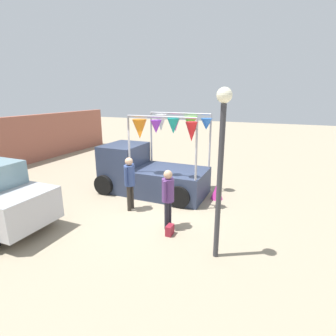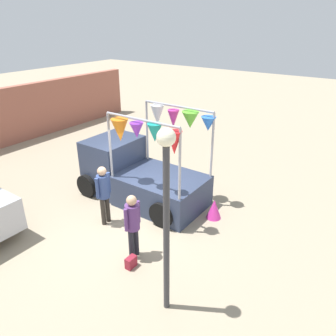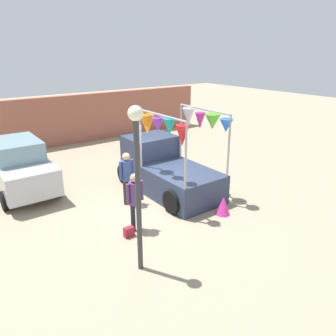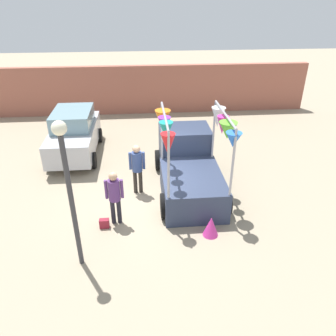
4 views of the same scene
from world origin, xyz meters
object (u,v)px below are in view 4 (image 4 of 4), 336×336
(parked_car, at_px, (74,133))
(person_vendor, at_px, (137,164))
(handbag, at_px, (104,223))
(person_customer, at_px, (114,193))
(street_lamp, at_px, (68,178))
(folded_kite_bundle_magenta, at_px, (211,226))
(vendor_truck, at_px, (188,163))

(parked_car, relative_size, person_vendor, 2.26)
(handbag, bearing_deg, person_customer, 29.74)
(street_lamp, relative_size, folded_kite_bundle_magenta, 6.38)
(vendor_truck, height_order, street_lamp, street_lamp)
(handbag, bearing_deg, parked_car, 107.21)
(parked_car, bearing_deg, vendor_truck, -34.25)
(street_lamp, distance_m, folded_kite_bundle_magenta, 4.20)
(handbag, bearing_deg, street_lamp, -108.90)
(person_vendor, height_order, street_lamp, street_lamp)
(folded_kite_bundle_magenta, bearing_deg, person_customer, 163.29)
(parked_car, bearing_deg, person_customer, -68.44)
(person_vendor, height_order, handbag, person_vendor)
(street_lamp, height_order, folded_kite_bundle_magenta, street_lamp)
(parked_car, bearing_deg, folded_kite_bundle_magenta, -50.89)
(person_customer, distance_m, handbag, 0.98)
(folded_kite_bundle_magenta, bearing_deg, person_vendor, 129.79)
(person_vendor, relative_size, handbag, 6.32)
(parked_car, relative_size, folded_kite_bundle_magenta, 6.67)
(person_customer, relative_size, folded_kite_bundle_magenta, 2.85)
(parked_car, height_order, folded_kite_bundle_magenta, parked_car)
(street_lamp, bearing_deg, person_customer, 62.43)
(person_customer, distance_m, person_vendor, 1.75)
(vendor_truck, xyz_separation_m, parked_car, (-4.30, 2.93, 0.05))
(parked_car, xyz_separation_m, person_customer, (1.91, -4.83, 0.09))
(vendor_truck, bearing_deg, folded_kite_bundle_magenta, -84.11)
(vendor_truck, xyz_separation_m, folded_kite_bundle_magenta, (0.28, -2.70, -0.59))
(person_customer, bearing_deg, vendor_truck, 38.52)
(folded_kite_bundle_magenta, bearing_deg, vendor_truck, 95.89)
(vendor_truck, bearing_deg, person_vendor, -170.70)
(vendor_truck, distance_m, person_customer, 3.06)
(person_customer, height_order, person_vendor, person_vendor)
(vendor_truck, xyz_separation_m, person_vendor, (-1.74, -0.28, 0.19))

